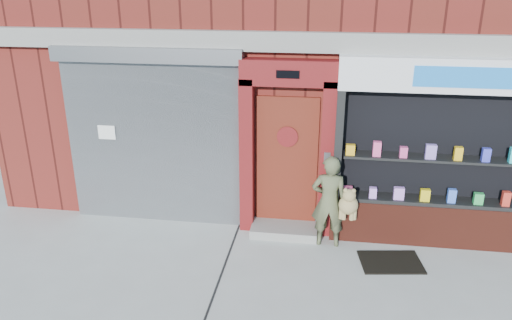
# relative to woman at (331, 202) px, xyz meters

# --- Properties ---
(ground) EXTENTS (80.00, 80.00, 0.00)m
(ground) POSITION_rel_woman_xyz_m (0.00, -1.46, -0.76)
(ground) COLOR #9E9E99
(ground) RESTS_ON ground
(shutter_bay) EXTENTS (3.10, 0.30, 3.04)m
(shutter_bay) POSITION_rel_woman_xyz_m (-3.00, 0.46, 0.96)
(shutter_bay) COLOR gray
(shutter_bay) RESTS_ON ground
(red_door_bay) EXTENTS (1.52, 0.58, 2.90)m
(red_door_bay) POSITION_rel_woman_xyz_m (-0.75, 0.40, 0.69)
(red_door_bay) COLOR #601012
(red_door_bay) RESTS_ON ground
(pharmacy_bay) EXTENTS (3.50, 0.41, 3.00)m
(pharmacy_bay) POSITION_rel_woman_xyz_m (1.75, 0.35, 0.61)
(pharmacy_bay) COLOR #5A1F15
(pharmacy_bay) RESTS_ON ground
(woman) EXTENTS (0.73, 0.42, 1.52)m
(woman) POSITION_rel_woman_xyz_m (0.00, 0.00, 0.00)
(woman) COLOR #505538
(woman) RESTS_ON ground
(doormat) EXTENTS (0.99, 0.76, 0.02)m
(doormat) POSITION_rel_woman_xyz_m (0.94, -0.42, -0.75)
(doormat) COLOR black
(doormat) RESTS_ON ground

